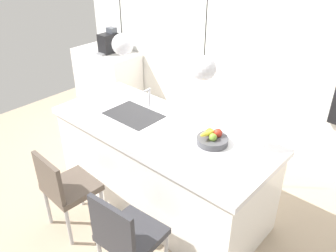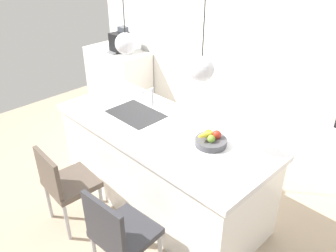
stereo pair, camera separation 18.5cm
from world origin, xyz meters
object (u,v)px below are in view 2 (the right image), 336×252
Objects in this scene: fruit_bowl at (211,140)px; coffee_machine at (120,41)px; chair_near at (65,182)px; chair_middle at (119,232)px.

coffee_machine is (-2.85, 1.18, 0.05)m from fruit_bowl.
chair_middle is at bearing -0.44° from chair_near.
fruit_bowl is at bearing 83.67° from chair_middle.
chair_near is (-0.95, -0.97, -0.47)m from fruit_bowl.
fruit_bowl is 1.44m from chair_near.
fruit_bowl is at bearing -22.60° from coffee_machine.
chair_near is at bearing 179.56° from chair_middle.
chair_middle is (2.74, -2.16, -0.54)m from coffee_machine.
coffee_machine is 2.91m from chair_near.
fruit_bowl reaches higher than chair_near.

